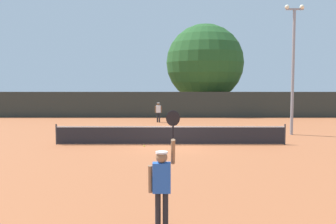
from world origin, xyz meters
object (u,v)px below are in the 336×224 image
object	(u,v)px
tennis_ball	(143,146)
light_pole	(292,61)
player_serving	(161,179)
parked_car_mid	(223,106)
parked_car_near	(93,105)
player_receiving	(157,110)
large_tree	(204,63)

from	to	relation	value
tennis_ball	light_pole	size ratio (longest dim) A/B	0.01
player_serving	parked_car_mid	distance (m)	33.79
tennis_ball	parked_car_mid	xyz separation A→B (m)	(7.41, 22.46, 0.74)
light_pole	parked_car_near	size ratio (longest dim) A/B	1.83
player_serving	parked_car_mid	world-z (taller)	player_serving
player_receiving	tennis_ball	size ratio (longest dim) A/B	23.90
light_pole	parked_car_mid	bearing A→B (deg)	94.80
parked_car_near	player_serving	bearing A→B (deg)	-81.98
player_receiving	light_pole	distance (m)	11.83
parked_car_mid	player_receiving	bearing A→B (deg)	-123.67
large_tree	parked_car_mid	distance (m)	5.42
large_tree	parked_car_mid	xyz separation A→B (m)	(2.29, 1.68, -4.62)
player_receiving	parked_car_near	xyz separation A→B (m)	(-7.59, 11.13, -0.22)
player_receiving	large_tree	xyz separation A→B (m)	(4.71, 8.94, 4.40)
tennis_ball	parked_car_near	world-z (taller)	parked_car_near
light_pole	parked_car_near	bearing A→B (deg)	130.99
tennis_ball	parked_car_mid	bearing A→B (deg)	71.75
parked_car_near	tennis_ball	bearing A→B (deg)	-78.39
parked_car_mid	player_serving	bearing A→B (deg)	-101.10
tennis_ball	light_pole	xyz separation A→B (m)	(8.92, 4.43, 4.52)
light_pole	player_receiving	bearing A→B (deg)	138.99
light_pole	large_tree	xyz separation A→B (m)	(-3.80, 16.34, 0.85)
light_pole	parked_car_near	xyz separation A→B (m)	(-16.10, 18.53, -3.77)
player_receiving	parked_car_near	distance (m)	13.48
light_pole	tennis_ball	bearing A→B (deg)	-153.58
light_pole	large_tree	distance (m)	16.80
parked_car_mid	large_tree	bearing A→B (deg)	-144.00
player_serving	parked_car_mid	size ratio (longest dim) A/B	0.61
light_pole	player_serving	bearing A→B (deg)	-117.33
player_serving	tennis_ball	size ratio (longest dim) A/B	38.07
parked_car_mid	light_pole	bearing A→B (deg)	-85.51
player_serving	player_receiving	world-z (taller)	player_serving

